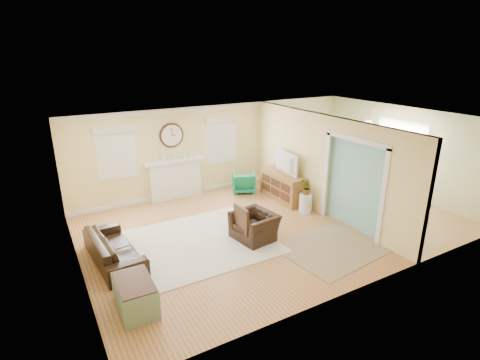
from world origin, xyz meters
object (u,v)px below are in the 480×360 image
at_px(green_chair, 244,182).
at_px(dining_table, 366,188).
at_px(credenza, 283,186).
at_px(eames_chair, 254,226).
at_px(sofa, 114,248).

xyz_separation_m(green_chair, dining_table, (2.87, -2.21, -0.01)).
xyz_separation_m(green_chair, credenza, (0.67, -1.10, 0.09)).
relative_size(eames_chair, credenza, 0.61).
bearing_deg(dining_table, green_chair, 45.37).
relative_size(sofa, credenza, 1.27).
relative_size(eames_chair, dining_table, 0.56).
bearing_deg(eames_chair, sofa, -109.25).
xyz_separation_m(sofa, dining_table, (7.19, -0.05, 0.01)).
relative_size(credenza, dining_table, 0.92).
bearing_deg(eames_chair, dining_table, 89.00).
height_order(eames_chair, dining_table, eames_chair).
height_order(eames_chair, green_chair, eames_chair).
xyz_separation_m(sofa, credenza, (4.99, 1.07, 0.11)).
bearing_deg(sofa, eames_chair, -105.19).
bearing_deg(green_chair, eames_chair, 89.56).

